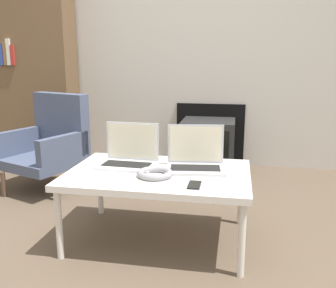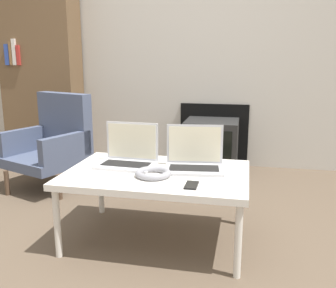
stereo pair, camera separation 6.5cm
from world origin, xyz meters
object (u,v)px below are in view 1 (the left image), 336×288
Objects in this scene: headphones at (156,173)px; armchair at (51,141)px; laptop_right at (195,159)px; phone at (194,185)px; laptop_left at (129,156)px; tv at (208,146)px.

headphones is 1.39m from armchair.
phone is at bearing -91.16° from laptop_right.
phone is 1.64m from armchair.
phone is 0.16× the size of armchair.
laptop_right is 1.45m from armchair.
laptop_left is at bearing 144.63° from phone.
tv is 1.42m from armchair.
laptop_left is 0.70× the size of tv.
phone is (0.03, -0.31, -0.05)m from laptop_right.
phone is at bearing -16.30° from armchair.
laptop_right reaches higher than tv.
headphones is 1.65× the size of phone.
armchair is at bearing 144.95° from laptop_right.
headphones is 1.57m from tv.
armchair is (-0.87, 0.68, -0.09)m from laptop_left.
tv is (0.17, 1.55, -0.19)m from headphones.
laptop_right is at bearing 2.99° from laptop_left.
phone is 1.67m from tv.
phone is (0.23, -0.11, -0.01)m from headphones.
armchair reaches higher than laptop_left.
laptop_left is at bearing 136.98° from headphones.
armchair is at bearing 140.90° from headphones.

